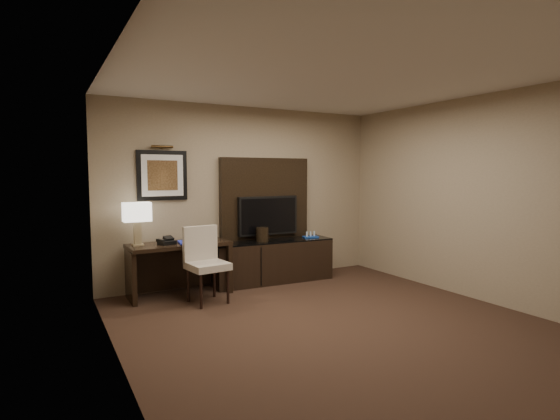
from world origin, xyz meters
TOP-DOWN VIEW (x-y plane):
  - floor at (0.00, 0.00)m, footprint 4.50×5.00m
  - ceiling at (0.00, 0.00)m, footprint 4.50×5.00m
  - wall_back at (0.00, 2.50)m, footprint 4.50×0.01m
  - wall_left at (-2.25, 0.00)m, footprint 0.01×5.00m
  - wall_right at (2.25, 0.00)m, footprint 0.01×5.00m
  - desk at (-1.17, 2.15)m, footprint 1.38×0.64m
  - credenza at (0.30, 2.20)m, footprint 1.91×0.61m
  - tv_wall_panel at (0.30, 2.44)m, footprint 1.50×0.12m
  - tv at (0.30, 2.34)m, footprint 1.00×0.08m
  - artwork at (-1.30, 2.48)m, footprint 0.70×0.04m
  - picture_light at (-1.30, 2.44)m, footprint 0.04×0.04m
  - desk_chair at (-0.95, 1.62)m, footprint 0.54×0.60m
  - table_lamp at (-1.71, 2.21)m, footprint 0.33×0.20m
  - desk_phone at (-1.35, 2.11)m, footprint 0.24×0.23m
  - blue_folder at (-1.06, 2.07)m, footprint 0.30×0.37m
  - book at (-1.03, 2.08)m, footprint 0.15×0.04m
  - water_bottle at (-0.82, 2.24)m, footprint 0.07×0.07m
  - ice_bucket at (0.11, 2.17)m, footprint 0.24×0.24m
  - minibar_tray at (0.97, 2.15)m, footprint 0.26×0.19m

SIDE VIEW (x-z plane):
  - floor at x=0.00m, z-range -0.01..0.00m
  - credenza at x=0.30m, z-range 0.00..0.65m
  - desk at x=-1.17m, z-range 0.00..0.73m
  - desk_chair at x=-0.95m, z-range 0.00..0.99m
  - minibar_tray at x=0.97m, z-range 0.65..0.74m
  - blue_folder at x=-1.06m, z-range 0.73..0.75m
  - ice_bucket at x=0.11m, z-range 0.65..0.86m
  - desk_phone at x=-1.35m, z-range 0.73..0.83m
  - water_bottle at x=-0.82m, z-range 0.73..0.91m
  - book at x=-1.03m, z-range 0.73..0.93m
  - table_lamp at x=-1.71m, z-range 0.73..1.26m
  - tv at x=0.30m, z-range 0.72..1.32m
  - tv_wall_panel at x=0.30m, z-range 0.62..1.92m
  - wall_back at x=0.00m, z-range 0.00..2.70m
  - wall_left at x=-2.25m, z-range 0.00..2.70m
  - wall_right at x=2.25m, z-range 0.00..2.70m
  - artwork at x=-1.30m, z-range 1.30..2.00m
  - picture_light at x=-1.30m, z-range 1.90..2.20m
  - ceiling at x=0.00m, z-range 2.70..2.71m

